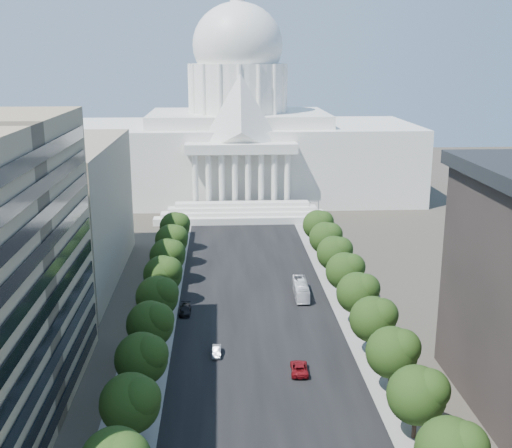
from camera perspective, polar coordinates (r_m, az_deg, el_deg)
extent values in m
cube|color=black|center=(134.61, -0.29, -6.01)|extent=(30.00, 260.00, 0.01)
cube|color=gray|center=(135.04, -8.41, -6.11)|extent=(8.00, 260.00, 0.02)
cube|color=gray|center=(136.84, 7.72, -5.80)|extent=(8.00, 260.00, 0.02)
cube|color=white|center=(223.56, -1.56, 5.71)|extent=(120.00, 50.00, 25.00)
cube|color=white|center=(221.73, -1.59, 9.41)|extent=(60.00, 40.00, 4.00)
cube|color=white|center=(195.68, -1.33, 6.77)|extent=(34.00, 8.00, 3.00)
cylinder|color=white|center=(221.01, -1.60, 11.99)|extent=(32.00, 32.00, 16.00)
ellipsoid|color=white|center=(220.77, -1.63, 15.62)|extent=(30.00, 30.00, 27.60)
cylinder|color=white|center=(221.33, -1.66, 18.99)|extent=(4.80, 4.80, 7.00)
cube|color=gray|center=(145.63, -19.73, 0.89)|extent=(38.00, 52.00, 30.00)
cylinder|color=#33261C|center=(86.13, -10.98, -18.07)|extent=(0.56, 0.56, 2.94)
sphere|color=black|center=(83.69, -11.14, -15.36)|extent=(7.60, 7.60, 7.60)
sphere|color=black|center=(82.30, -10.30, -14.96)|extent=(5.32, 5.32, 5.32)
cylinder|color=#33261C|center=(96.34, -10.03, -14.21)|extent=(0.56, 0.56, 2.94)
sphere|color=black|center=(94.17, -10.16, -11.71)|extent=(7.60, 7.60, 7.60)
sphere|color=black|center=(92.84, -9.42, -11.30)|extent=(5.32, 5.32, 5.32)
cylinder|color=#33261C|center=(106.93, -9.30, -11.10)|extent=(0.56, 0.56, 2.94)
sphere|color=black|center=(104.97, -9.40, -8.80)|extent=(7.60, 7.60, 7.60)
sphere|color=black|center=(103.69, -8.74, -8.39)|extent=(5.32, 5.32, 5.32)
cylinder|color=#33261C|center=(117.78, -8.71, -8.56)|extent=(0.56, 0.56, 2.94)
sphere|color=black|center=(116.01, -8.80, -6.43)|extent=(7.60, 7.60, 7.60)
sphere|color=black|center=(114.78, -8.19, -6.03)|extent=(5.32, 5.32, 5.32)
cylinder|color=#33261C|center=(128.84, -8.22, -6.45)|extent=(0.56, 0.56, 2.94)
sphere|color=black|center=(127.23, -8.30, -4.47)|extent=(7.60, 7.60, 7.60)
sphere|color=black|center=(126.03, -7.74, -4.09)|extent=(5.32, 5.32, 5.32)
cylinder|color=#33261C|center=(140.06, -7.82, -4.67)|extent=(0.56, 0.56, 2.94)
sphere|color=black|center=(138.57, -7.89, -2.84)|extent=(7.60, 7.60, 7.60)
sphere|color=black|center=(137.40, -7.37, -2.48)|extent=(5.32, 5.32, 5.32)
cylinder|color=#33261C|center=(151.39, -7.48, -3.16)|extent=(0.56, 0.56, 2.94)
sphere|color=black|center=(150.02, -7.54, -1.45)|extent=(7.60, 7.60, 7.60)
sphere|color=black|center=(148.88, -7.06, -1.11)|extent=(5.32, 5.32, 5.32)
cylinder|color=#33261C|center=(162.82, -7.18, -1.86)|extent=(0.56, 0.56, 2.94)
sphere|color=black|center=(161.55, -7.24, -0.26)|extent=(7.60, 7.60, 7.60)
sphere|color=black|center=(160.43, -6.79, 0.07)|extent=(5.32, 5.32, 5.32)
sphere|color=black|center=(76.00, 18.08, -18.24)|extent=(5.32, 5.32, 5.32)
cylinder|color=#33261C|center=(88.78, 13.88, -17.16)|extent=(0.56, 0.56, 2.94)
sphere|color=black|center=(86.42, 14.08, -14.51)|extent=(7.60, 7.60, 7.60)
sphere|color=black|center=(85.63, 15.15, -14.01)|extent=(5.32, 5.32, 5.32)
cylinder|color=#33261C|center=(98.72, 11.83, -13.55)|extent=(0.56, 0.56, 2.94)
sphere|color=black|center=(96.60, 11.98, -11.10)|extent=(7.60, 7.60, 7.60)
sphere|color=black|center=(95.80, 12.91, -10.63)|extent=(5.32, 5.32, 5.32)
cylinder|color=#33261C|center=(109.07, 10.20, -10.61)|extent=(0.56, 0.56, 2.94)
sphere|color=black|center=(107.16, 10.32, -8.33)|extent=(7.60, 7.60, 7.60)
sphere|color=black|center=(106.36, 11.14, -7.89)|extent=(5.32, 5.32, 5.32)
cylinder|color=#33261C|center=(119.74, 8.89, -8.17)|extent=(0.56, 0.56, 2.94)
sphere|color=black|center=(118.00, 8.98, -6.07)|extent=(7.60, 7.60, 7.60)
sphere|color=black|center=(117.19, 9.72, -5.65)|extent=(5.32, 5.32, 5.32)
cylinder|color=#33261C|center=(130.63, 7.80, -6.13)|extent=(0.56, 0.56, 2.94)
sphere|color=black|center=(129.04, 7.88, -4.18)|extent=(7.60, 7.60, 7.60)
sphere|color=black|center=(128.23, 8.54, -3.79)|extent=(5.32, 5.32, 5.32)
cylinder|color=#33261C|center=(141.70, 6.89, -4.41)|extent=(0.56, 0.56, 2.94)
sphere|color=black|center=(140.24, 6.95, -2.59)|extent=(7.60, 7.60, 7.60)
sphere|color=black|center=(139.43, 7.56, -2.23)|extent=(5.32, 5.32, 5.32)
cylinder|color=#33261C|center=(152.92, 6.12, -2.93)|extent=(0.56, 0.56, 2.94)
sphere|color=black|center=(151.56, 6.17, -1.24)|extent=(7.60, 7.60, 7.60)
sphere|color=black|center=(150.75, 6.72, -0.89)|extent=(5.32, 5.32, 5.32)
cylinder|color=#33261C|center=(164.24, 5.45, -1.66)|extent=(0.56, 0.56, 2.94)
sphere|color=black|center=(162.98, 5.49, -0.08)|extent=(7.60, 7.60, 7.60)
sphere|color=black|center=(162.17, 6.01, 0.25)|extent=(5.32, 5.32, 5.32)
cylinder|color=gray|center=(87.16, 15.84, -15.63)|extent=(0.18, 0.18, 9.00)
cylinder|color=gray|center=(84.73, 15.26, -13.20)|extent=(2.40, 0.14, 0.14)
sphere|color=gray|center=(84.45, 14.52, -13.32)|extent=(0.44, 0.44, 0.44)
cylinder|color=gray|center=(108.42, 11.58, -9.08)|extent=(0.18, 0.18, 9.00)
cylinder|color=gray|center=(106.47, 11.07, -7.00)|extent=(2.40, 0.14, 0.14)
sphere|color=gray|center=(106.25, 10.49, -7.07)|extent=(0.44, 0.44, 0.44)
cylinder|color=gray|center=(131.00, 8.84, -4.70)|extent=(0.18, 0.18, 9.00)
cylinder|color=gray|center=(129.40, 8.40, -2.92)|extent=(2.40, 0.14, 0.14)
sphere|color=gray|center=(129.21, 7.92, -2.97)|extent=(0.44, 0.44, 0.44)
cylinder|color=gray|center=(154.33, 6.95, -1.61)|extent=(0.18, 0.18, 9.00)
cylinder|color=gray|center=(152.98, 6.55, -0.08)|extent=(2.40, 0.14, 0.14)
sphere|color=gray|center=(152.82, 6.15, -0.12)|extent=(0.44, 0.44, 0.44)
cylinder|color=gray|center=(178.12, 5.56, 0.65)|extent=(0.18, 0.18, 9.00)
cylinder|color=gray|center=(176.94, 5.21, 2.00)|extent=(2.40, 0.14, 0.14)
sphere|color=gray|center=(176.81, 4.85, 1.96)|extent=(0.44, 0.44, 0.44)
imported|color=#9EA1A5|center=(107.57, -3.53, -11.23)|extent=(1.51, 4.16, 1.36)
imported|color=maroon|center=(102.16, 3.86, -12.66)|extent=(2.93, 5.81, 1.58)
imported|color=black|center=(124.03, -6.32, -7.60)|extent=(2.18, 5.27, 1.52)
imported|color=white|center=(131.80, 4.01, -5.79)|extent=(2.93, 11.21, 3.10)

